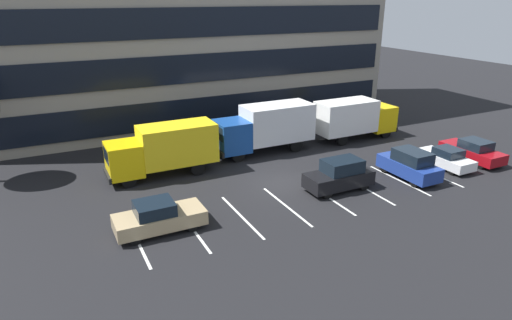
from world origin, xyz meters
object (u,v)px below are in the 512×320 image
(sedan_tan, at_px, (159,217))
(suv_navy, at_px, (410,164))
(sedan_maroon, at_px, (473,151))
(suv_black, at_px, (340,175))
(box_truck_yellow, at_px, (355,117))
(box_truck_blue, at_px, (266,126))
(sedan_white, at_px, (446,158))
(box_truck_yellow_all, at_px, (164,148))

(sedan_tan, distance_m, suv_navy, 16.41)
(sedan_tan, distance_m, sedan_maroon, 22.79)
(sedan_tan, height_order, suv_navy, suv_navy)
(suv_black, height_order, sedan_tan, suv_black)
(box_truck_yellow, height_order, suv_black, box_truck_yellow)
(box_truck_yellow, bearing_deg, box_truck_blue, 176.66)
(box_truck_yellow, height_order, sedan_white, box_truck_yellow)
(sedan_tan, bearing_deg, box_truck_yellow, 23.00)
(sedan_tan, bearing_deg, box_truck_blue, 38.39)
(box_truck_yellow_all, xyz_separation_m, suv_black, (8.88, -7.04, -0.95))
(box_truck_yellow, relative_size, sedan_white, 1.80)
(box_truck_yellow_all, distance_m, box_truck_blue, 8.18)
(box_truck_yellow_all, bearing_deg, suv_black, -38.42)
(box_truck_yellow, bearing_deg, sedan_maroon, -61.03)
(sedan_white, bearing_deg, box_truck_blue, 138.79)
(box_truck_blue, bearing_deg, sedan_maroon, -34.21)
(sedan_white, bearing_deg, suv_navy, -175.21)
(sedan_white, bearing_deg, sedan_tan, 179.58)
(box_truck_yellow, relative_size, suv_black, 1.68)
(box_truck_yellow, relative_size, sedan_maroon, 1.60)
(suv_black, bearing_deg, sedan_tan, -179.56)
(box_truck_blue, bearing_deg, box_truck_yellow_all, -171.95)
(sedan_maroon, distance_m, sedan_white, 2.73)
(box_truck_blue, bearing_deg, box_truck_yellow, -3.34)
(suv_black, xyz_separation_m, sedan_maroon, (11.57, -0.21, -0.17))
(sedan_white, xyz_separation_m, suv_navy, (-3.66, -0.31, 0.25))
(box_truck_blue, bearing_deg, sedan_white, -41.21)
(box_truck_yellow, height_order, suv_navy, box_truck_yellow)
(box_truck_yellow, distance_m, sedan_maroon, 9.13)
(box_truck_blue, relative_size, sedan_tan, 1.70)
(box_truck_yellow, xyz_separation_m, sedan_tan, (-18.40, -7.81, -1.09))
(sedan_tan, height_order, sedan_white, sedan_tan)
(sedan_maroon, bearing_deg, suv_navy, -177.01)
(sedan_white, distance_m, suv_navy, 3.68)
(sedan_maroon, height_order, sedan_white, sedan_maroon)
(box_truck_yellow_all, bearing_deg, sedan_white, -22.33)
(box_truck_blue, bearing_deg, suv_navy, -55.69)
(sedan_tan, relative_size, sedan_white, 1.14)
(sedan_white, bearing_deg, box_truck_yellow_all, 157.67)
(sedan_maroon, relative_size, sedan_white, 1.12)
(sedan_maroon, distance_m, suv_navy, 6.40)
(suv_black, xyz_separation_m, suv_navy, (5.17, -0.54, -0.00))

